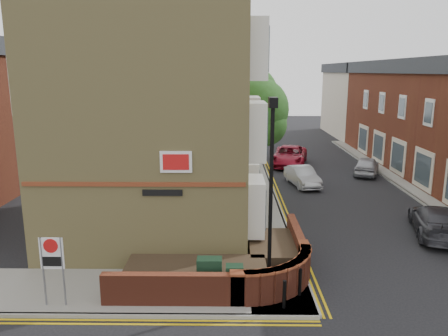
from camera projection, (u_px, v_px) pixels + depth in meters
ground at (218, 318)px, 12.93m from camera, size 120.00×120.00×0.00m
pavement_corner at (113, 291)px, 14.42m from camera, size 13.00×3.00×0.12m
pavement_main at (255, 182)px, 28.51m from camera, size 2.00×32.00×0.12m
pavement_far at (446, 196)px, 25.46m from camera, size 4.00×40.00×0.12m
kerb_side at (100, 316)px, 12.96m from camera, size 13.00×0.15×0.12m
kerb_main_near at (270, 182)px, 28.50m from camera, size 0.15×32.00×0.12m
kerb_main_far at (411, 195)px, 25.48m from camera, size 0.15×40.00×0.12m
yellow_lines_side at (98, 322)px, 12.72m from camera, size 13.00×0.28×0.01m
yellow_lines_main at (274, 183)px, 28.51m from camera, size 0.28×32.00×0.01m
corner_building at (158, 93)px, 19.42m from camera, size 8.95×10.40×13.60m
garden_wall at (220, 279)px, 15.37m from camera, size 6.80×6.00×1.20m
lamppost at (271, 199)px, 13.36m from camera, size 0.25×0.50×6.30m
utility_cabinet_large at (210, 276)px, 14.04m from camera, size 0.80×0.45×1.20m
utility_cabinet_small at (234, 282)px, 13.75m from camera, size 0.55×0.40×1.10m
bollard_near at (284, 294)px, 13.17m from camera, size 0.11×0.11×0.90m
bollard_far at (300, 282)px, 13.95m from camera, size 0.11×0.11×0.90m
zone_sign at (52, 259)px, 13.11m from camera, size 0.72×0.07×2.20m
far_terrace at (446, 120)px, 28.48m from camera, size 5.40×30.40×8.00m
far_terrace_cream at (355, 99)px, 48.98m from camera, size 5.40×12.40×8.00m
tree_near at (258, 114)px, 25.59m from camera, size 3.64×3.65×6.70m
tree_mid at (251, 97)px, 33.29m from camera, size 4.03×4.03×7.42m
tree_far at (247, 95)px, 41.16m from camera, size 3.81×3.81×7.00m
traffic_light_assembly at (254, 124)px, 36.70m from camera, size 0.20×0.16×4.20m
silver_car_near at (302, 176)px, 27.76m from camera, size 2.00×3.91×1.23m
red_car_main at (289, 156)px, 33.76m from camera, size 3.60×5.79×1.49m
grey_car_far at (436, 221)px, 19.35m from camera, size 2.96×4.93×1.34m
silver_car_far at (367, 166)px, 30.73m from camera, size 2.81×4.09×1.29m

